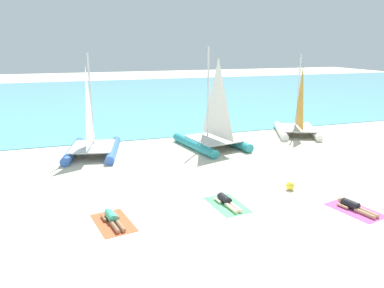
{
  "coord_description": "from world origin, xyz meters",
  "views": [
    {
      "loc": [
        -5.26,
        -11.05,
        5.78
      ],
      "look_at": [
        0.0,
        4.98,
        1.2
      ],
      "focal_mm": 34.61,
      "sensor_mm": 36.0,
      "label": 1
    }
  ],
  "objects_px": {
    "sailboat_white": "(298,123)",
    "sunbather_right": "(354,206)",
    "towel_middle": "(227,205)",
    "sunbather_middle": "(226,201)",
    "towel_right": "(355,210)",
    "beach_ball": "(290,186)",
    "sailboat_teal": "(213,133)",
    "towel_left": "(113,223)",
    "sunbather_left": "(112,218)",
    "sailboat_blue": "(92,141)"
  },
  "relations": [
    {
      "from": "sailboat_white",
      "to": "sunbather_right",
      "type": "bearing_deg",
      "value": -90.17
    },
    {
      "from": "towel_middle",
      "to": "sunbather_middle",
      "type": "xyz_separation_m",
      "value": [
        -0.01,
        0.07,
        0.13
      ]
    },
    {
      "from": "sunbather_middle",
      "to": "towel_right",
      "type": "distance_m",
      "value": 4.61
    },
    {
      "from": "towel_middle",
      "to": "sunbather_middle",
      "type": "height_order",
      "value": "sunbather_middle"
    },
    {
      "from": "sunbather_right",
      "to": "beach_ball",
      "type": "height_order",
      "value": "beach_ball"
    },
    {
      "from": "towel_right",
      "to": "sunbather_middle",
      "type": "bearing_deg",
      "value": 155.24
    },
    {
      "from": "towel_middle",
      "to": "sunbather_right",
      "type": "bearing_deg",
      "value": -23.36
    },
    {
      "from": "sailboat_teal",
      "to": "sunbather_middle",
      "type": "distance_m",
      "value": 7.9
    },
    {
      "from": "towel_left",
      "to": "sunbather_middle",
      "type": "relative_size",
      "value": 1.21
    },
    {
      "from": "sailboat_white",
      "to": "sunbather_middle",
      "type": "height_order",
      "value": "sailboat_white"
    },
    {
      "from": "sunbather_left",
      "to": "beach_ball",
      "type": "bearing_deg",
      "value": -5.82
    },
    {
      "from": "sunbather_right",
      "to": "sunbather_middle",
      "type": "bearing_deg",
      "value": 143.11
    },
    {
      "from": "beach_ball",
      "to": "sailboat_teal",
      "type": "bearing_deg",
      "value": 95.51
    },
    {
      "from": "beach_ball",
      "to": "sunbather_middle",
      "type": "bearing_deg",
      "value": -171.0
    },
    {
      "from": "sailboat_blue",
      "to": "sailboat_white",
      "type": "distance_m",
      "value": 13.05
    },
    {
      "from": "sunbather_left",
      "to": "sailboat_teal",
      "type": "bearing_deg",
      "value": 38.64
    },
    {
      "from": "sailboat_white",
      "to": "towel_left",
      "type": "xyz_separation_m",
      "value": [
        -12.91,
        -8.82,
        -0.76
      ]
    },
    {
      "from": "sailboat_white",
      "to": "towel_left",
      "type": "distance_m",
      "value": 15.66
    },
    {
      "from": "sailboat_white",
      "to": "sunbather_left",
      "type": "height_order",
      "value": "sailboat_white"
    },
    {
      "from": "sailboat_white",
      "to": "beach_ball",
      "type": "distance_m",
      "value": 9.94
    },
    {
      "from": "towel_right",
      "to": "sailboat_blue",
      "type": "bearing_deg",
      "value": 130.45
    },
    {
      "from": "sailboat_white",
      "to": "towel_middle",
      "type": "bearing_deg",
      "value": -111.77
    },
    {
      "from": "sailboat_white",
      "to": "sunbather_right",
      "type": "height_order",
      "value": "sailboat_white"
    },
    {
      "from": "sunbather_middle",
      "to": "beach_ball",
      "type": "relative_size",
      "value": 4.41
    },
    {
      "from": "sailboat_teal",
      "to": "sunbather_right",
      "type": "height_order",
      "value": "sailboat_teal"
    },
    {
      "from": "sailboat_teal",
      "to": "sailboat_white",
      "type": "distance_m",
      "value": 6.47
    },
    {
      "from": "sailboat_blue",
      "to": "beach_ball",
      "type": "distance_m",
      "value": 10.55
    },
    {
      "from": "towel_middle",
      "to": "towel_right",
      "type": "xyz_separation_m",
      "value": [
        4.17,
        -1.86,
        0.0
      ]
    },
    {
      "from": "towel_right",
      "to": "sunbather_right",
      "type": "xyz_separation_m",
      "value": [
        -0.01,
        0.07,
        0.13
      ]
    },
    {
      "from": "towel_left",
      "to": "beach_ball",
      "type": "relative_size",
      "value": 5.34
    },
    {
      "from": "towel_right",
      "to": "beach_ball",
      "type": "distance_m",
      "value": 2.67
    },
    {
      "from": "sailboat_blue",
      "to": "sailboat_teal",
      "type": "xyz_separation_m",
      "value": [
        6.67,
        -0.52,
        0.05
      ]
    },
    {
      "from": "sailboat_blue",
      "to": "towel_left",
      "type": "relative_size",
      "value": 2.81
    },
    {
      "from": "beach_ball",
      "to": "sunbather_right",
      "type": "bearing_deg",
      "value": -64.36
    },
    {
      "from": "towel_left",
      "to": "sunbather_middle",
      "type": "height_order",
      "value": "sunbather_middle"
    },
    {
      "from": "towel_left",
      "to": "towel_right",
      "type": "height_order",
      "value": "same"
    },
    {
      "from": "sailboat_white",
      "to": "towel_left",
      "type": "relative_size",
      "value": 2.72
    },
    {
      "from": "sailboat_blue",
      "to": "sailboat_teal",
      "type": "relative_size",
      "value": 0.94
    },
    {
      "from": "sailboat_teal",
      "to": "towel_middle",
      "type": "bearing_deg",
      "value": -118.54
    },
    {
      "from": "sunbather_left",
      "to": "towel_middle",
      "type": "relative_size",
      "value": 0.82
    },
    {
      "from": "sunbather_middle",
      "to": "towel_right",
      "type": "xyz_separation_m",
      "value": [
        4.18,
        -1.93,
        -0.13
      ]
    },
    {
      "from": "sailboat_teal",
      "to": "beach_ball",
      "type": "height_order",
      "value": "sailboat_teal"
    },
    {
      "from": "sailboat_teal",
      "to": "sailboat_blue",
      "type": "bearing_deg",
      "value": 164.27
    },
    {
      "from": "towel_right",
      "to": "sunbather_right",
      "type": "relative_size",
      "value": 1.22
    },
    {
      "from": "sunbather_left",
      "to": "towel_middle",
      "type": "xyz_separation_m",
      "value": [
        4.2,
        0.07,
        -0.13
      ]
    },
    {
      "from": "sunbather_left",
      "to": "sunbather_right",
      "type": "relative_size",
      "value": 1.0
    },
    {
      "from": "towel_left",
      "to": "beach_ball",
      "type": "bearing_deg",
      "value": 5.44
    },
    {
      "from": "towel_left",
      "to": "beach_ball",
      "type": "height_order",
      "value": "beach_ball"
    },
    {
      "from": "sunbather_right",
      "to": "sunbather_left",
      "type": "bearing_deg",
      "value": 155.56
    },
    {
      "from": "sunbather_middle",
      "to": "sunbather_left",
      "type": "bearing_deg",
      "value": 176.19
    }
  ]
}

